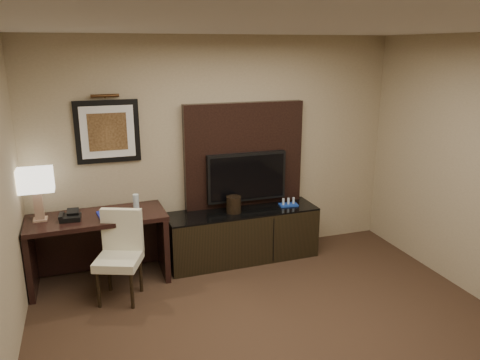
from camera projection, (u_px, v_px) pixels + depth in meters
name	position (u px, v px, depth m)	size (l,w,h in m)	color
ceiling	(322.00, 25.00, 3.06)	(4.50, 5.00, 0.01)	silver
wall_back	(219.00, 150.00, 5.71)	(4.50, 0.01, 2.70)	tan
desk	(100.00, 249.00, 5.20)	(1.47, 0.63, 0.79)	black
credenza	(243.00, 235.00, 5.79)	(1.85, 0.51, 0.64)	black
tv_wall_panel	(244.00, 155.00, 5.77)	(1.50, 0.12, 1.30)	black
tv	(247.00, 177.00, 5.75)	(1.00, 0.08, 0.60)	black
artwork	(108.00, 132.00, 5.21)	(0.70, 0.04, 0.70)	black
picture_light	(105.00, 96.00, 5.07)	(0.04, 0.04, 0.30)	#422915
desk_chair	(118.00, 260.00, 4.81)	(0.43, 0.50, 0.90)	#ECE7C5
table_lamp	(37.00, 195.00, 4.88)	(0.35, 0.20, 0.57)	tan
desk_phone	(70.00, 215.00, 4.96)	(0.21, 0.19, 0.10)	black
blue_folder	(110.00, 215.00, 5.08)	(0.24, 0.32, 0.02)	#161F93
book	(103.00, 207.00, 5.05)	(0.16, 0.02, 0.22)	beige
water_bottle	(136.00, 203.00, 5.21)	(0.07, 0.07, 0.20)	silver
ice_bucket	(234.00, 205.00, 5.61)	(0.18, 0.18, 0.20)	black
minibar_tray	(288.00, 202.00, 5.87)	(0.23, 0.14, 0.08)	#183CA2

